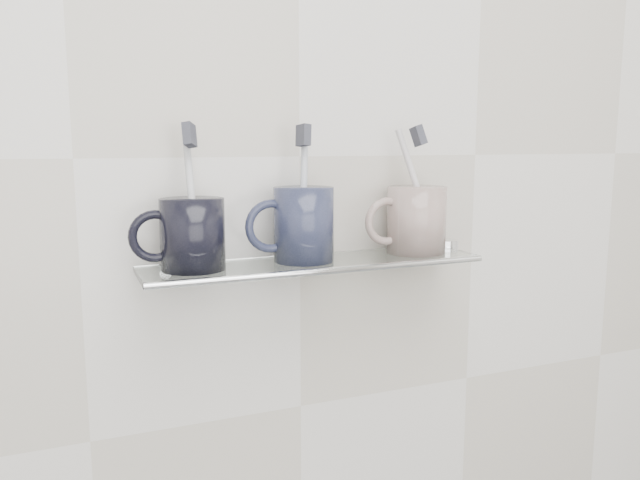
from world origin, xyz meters
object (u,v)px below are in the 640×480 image
shelf_glass (315,263)px  mug_center (304,224)px  mug_right (416,220)px  mug_left (193,234)px

shelf_glass → mug_center: mug_center is taller
mug_center → mug_right: bearing=-6.8°
mug_center → mug_right: 0.19m
mug_center → mug_right: mug_center is taller
shelf_glass → mug_left: 0.18m
mug_left → mug_right: 0.35m
shelf_glass → mug_right: size_ratio=4.84×
mug_right → mug_left: bearing=156.3°
shelf_glass → mug_center: 0.06m
mug_left → mug_center: bearing=-0.2°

